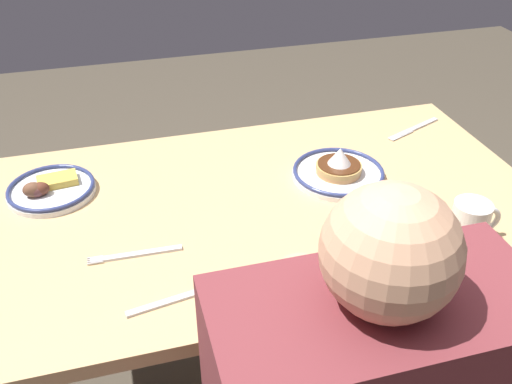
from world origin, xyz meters
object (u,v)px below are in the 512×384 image
plate_near_main (49,189)px  plate_center_pancakes (338,171)px  fork_near (135,254)px  coffee_mug (471,221)px  butter_knife (414,129)px  fork_far (176,299)px

plate_near_main → plate_center_pancakes: size_ratio=0.90×
plate_center_pancakes → fork_near: bearing=18.1°
plate_center_pancakes → plate_near_main: bearing=-9.2°
coffee_mug → butter_knife: coffee_mug is taller
plate_near_main → fork_near: size_ratio=1.07×
plate_near_main → butter_knife: plate_near_main is taller
fork_far → butter_knife: same height
plate_center_pancakes → butter_knife: (-0.32, -0.19, -0.02)m
plate_center_pancakes → butter_knife: size_ratio=1.17×
plate_near_main → butter_knife: (-1.03, -0.07, -0.01)m
coffee_mug → butter_knife: bearing=-105.8°
plate_center_pancakes → fork_far: bearing=35.1°
butter_knife → plate_center_pancakes: bearing=30.3°
plate_center_pancakes → butter_knife: plate_center_pancakes is taller
plate_center_pancakes → coffee_mug: 0.36m
plate_center_pancakes → coffee_mug: size_ratio=2.07×
fork_near → butter_knife: 0.92m
plate_near_main → fork_far: plate_near_main is taller
fork_near → coffee_mug: bearing=169.2°
coffee_mug → fork_far: 0.65m
plate_center_pancakes → fork_near: (0.53, 0.17, -0.02)m
butter_knife → plate_near_main: bearing=3.9°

